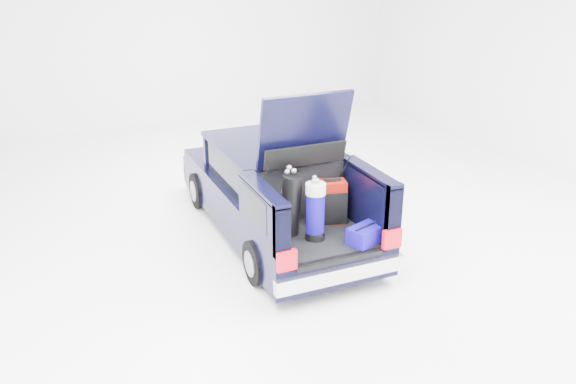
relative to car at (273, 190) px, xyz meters
name	(u,v)px	position (x,y,z in m)	size (l,w,h in m)	color
ground	(275,232)	(0.00, -0.11, -0.67)	(14.00, 14.00, 0.00)	white
car	(273,190)	(0.00, 0.00, 0.00)	(1.87, 4.65, 2.47)	black
red_suitcase	(332,202)	(0.38, -1.26, 0.23)	(0.44, 0.34, 0.65)	#6D0B03
black_golf_bag	(291,205)	(-0.30, -1.39, 0.36)	(0.38, 0.41, 0.96)	black
blue_golf_bag	(315,211)	(-0.06, -1.64, 0.33)	(0.27, 0.27, 0.89)	black
blue_duffel	(366,234)	(0.50, -2.01, 0.04)	(0.54, 0.44, 0.24)	#11057E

